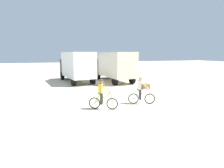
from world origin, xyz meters
TOP-DOWN VIEW (x-y plane):
  - ground_plane at (0.00, 0.00)m, footprint 120.00×120.00m
  - box_truck_avon_van at (-1.14, 13.09)m, footprint 3.26×7.01m
  - box_truck_cream_rv at (3.02, 12.14)m, footprint 3.02×6.95m
  - cyclist_orange_shirt at (-1.28, 2.08)m, footprint 1.57×0.87m
  - cyclist_cowboy_hat at (1.38, 2.40)m, footprint 1.64×0.74m
  - supply_crate at (4.15, 7.01)m, footprint 0.84×0.87m

SIDE VIEW (x-z plane):
  - ground_plane at x=0.00m, z-range 0.00..0.00m
  - supply_crate at x=4.15m, z-range 0.00..0.45m
  - cyclist_orange_shirt at x=-1.28m, z-range -0.06..1.76m
  - cyclist_cowboy_hat at x=1.38m, z-range -0.06..1.76m
  - box_truck_avon_van at x=-1.14m, z-range 0.20..3.55m
  - box_truck_cream_rv at x=3.02m, z-range 0.20..3.55m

